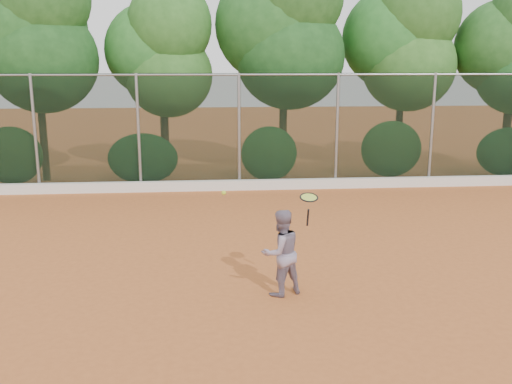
{
  "coord_description": "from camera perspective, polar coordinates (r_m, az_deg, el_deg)",
  "views": [
    {
      "loc": [
        -0.95,
        -10.16,
        3.8
      ],
      "look_at": [
        0.0,
        1.0,
        1.25
      ],
      "focal_mm": 40.0,
      "sensor_mm": 36.0,
      "label": 1
    }
  ],
  "objects": [
    {
      "name": "foliage_backdrop",
      "position": [
        19.15,
        -3.78,
        14.6
      ],
      "size": [
        23.7,
        3.63,
        7.55
      ],
      "color": "#412B19",
      "rests_on": "ground"
    },
    {
      "name": "concrete_curb",
      "position": [
        17.39,
        -1.63,
        0.7
      ],
      "size": [
        24.0,
        0.2,
        0.3
      ],
      "primitive_type": "cube",
      "color": "silver",
      "rests_on": "ground"
    },
    {
      "name": "chainlink_fence",
      "position": [
        17.29,
        -1.7,
        6.37
      ],
      "size": [
        24.09,
        0.09,
        3.5
      ],
      "color": "black",
      "rests_on": "ground"
    },
    {
      "name": "tennis_ball_in_flight",
      "position": [
        8.73,
        -3.24,
        -0.07
      ],
      "size": [
        0.07,
        0.07,
        0.07
      ],
      "color": "#B8D330",
      "rests_on": "ground"
    },
    {
      "name": "tennis_player",
      "position": [
        9.48,
        2.5,
        -6.08
      ],
      "size": [
        0.87,
        0.8,
        1.46
      ],
      "primitive_type": "imported",
      "rotation": [
        0.0,
        0.0,
        3.57
      ],
      "color": "gray",
      "rests_on": "ground"
    },
    {
      "name": "tennis_racket",
      "position": [
        9.17,
        5.3,
        -0.77
      ],
      "size": [
        0.3,
        0.3,
        0.56
      ],
      "color": "black",
      "rests_on": "ground"
    },
    {
      "name": "ground",
      "position": [
        10.89,
        0.45,
        -7.6
      ],
      "size": [
        80.0,
        80.0,
        0.0
      ],
      "primitive_type": "plane",
      "color": "#B65F2B",
      "rests_on": "ground"
    }
  ]
}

